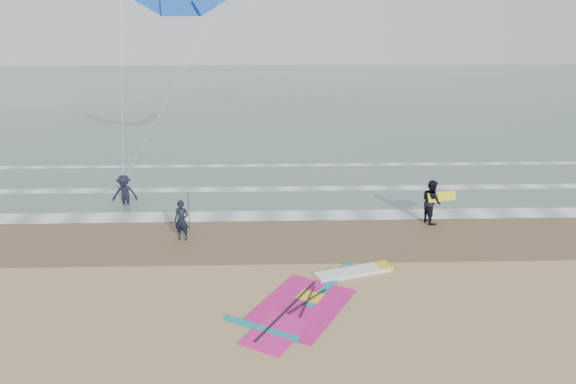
{
  "coord_description": "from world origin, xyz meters",
  "views": [
    {
      "loc": [
        -0.86,
        -12.89,
        8.2
      ],
      "look_at": [
        -0.31,
        5.0,
        2.2
      ],
      "focal_mm": 32.0,
      "sensor_mm": 36.0,
      "label": 1
    }
  ],
  "objects_px": {
    "person_walking": "(431,201)",
    "windsurf_rig": "(318,296)",
    "person_wading": "(124,187)",
    "person_standing": "(182,220)"
  },
  "relations": [
    {
      "from": "person_walking",
      "to": "windsurf_rig",
      "type": "bearing_deg",
      "value": 123.49
    },
    {
      "from": "windsurf_rig",
      "to": "person_wading",
      "type": "bearing_deg",
      "value": 133.52
    },
    {
      "from": "windsurf_rig",
      "to": "person_walking",
      "type": "distance_m",
      "value": 8.17
    },
    {
      "from": "person_standing",
      "to": "person_wading",
      "type": "distance_m",
      "value": 5.24
    },
    {
      "from": "windsurf_rig",
      "to": "person_standing",
      "type": "distance_m",
      "value": 6.8
    },
    {
      "from": "person_wading",
      "to": "person_walking",
      "type": "bearing_deg",
      "value": -12.68
    },
    {
      "from": "windsurf_rig",
      "to": "person_standing",
      "type": "height_order",
      "value": "person_standing"
    },
    {
      "from": "windsurf_rig",
      "to": "person_standing",
      "type": "relative_size",
      "value": 3.47
    },
    {
      "from": "windsurf_rig",
      "to": "person_walking",
      "type": "xyz_separation_m",
      "value": [
        5.32,
        6.13,
        0.9
      ]
    },
    {
      "from": "person_walking",
      "to": "person_wading",
      "type": "height_order",
      "value": "person_walking"
    }
  ]
}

